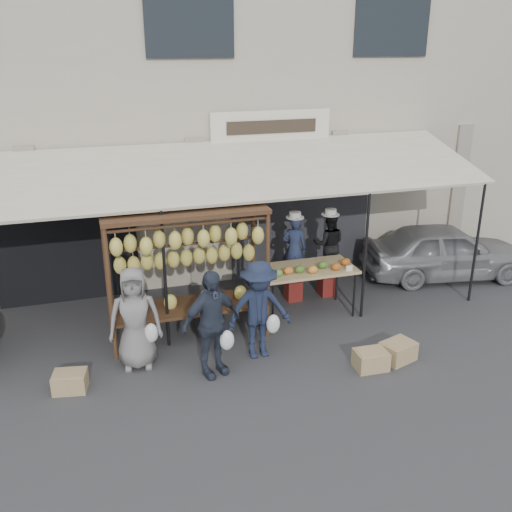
{
  "coord_description": "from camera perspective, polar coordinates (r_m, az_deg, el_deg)",
  "views": [
    {
      "loc": [
        -2.08,
        -7.17,
        4.69
      ],
      "look_at": [
        0.58,
        1.4,
        1.3
      ],
      "focal_mm": 40.0,
      "sensor_mm": 36.0,
      "label": 1
    }
  ],
  "objects": [
    {
      "name": "vendor_right",
      "position": [
        10.98,
        7.31,
        1.17
      ],
      "size": [
        0.73,
        0.65,
        1.25
      ],
      "primitive_type": "imported",
      "rotation": [
        0.0,
        0.0,
        2.79
      ],
      "color": "black",
      "rests_on": "stool_right"
    },
    {
      "name": "banana_rack",
      "position": [
        9.14,
        -6.95,
        0.6
      ],
      "size": [
        2.6,
        0.9,
        2.24
      ],
      "color": "#3A2612",
      "rests_on": "ground_plane"
    },
    {
      "name": "customer_right",
      "position": [
        8.84,
        0.28,
        -5.43
      ],
      "size": [
        1.05,
        0.63,
        1.6
      ],
      "primitive_type": "imported",
      "rotation": [
        0.0,
        0.0,
        0.04
      ],
      "color": "#1A2238",
      "rests_on": "ground_plane"
    },
    {
      "name": "customer_mid",
      "position": [
        8.39,
        -4.51,
        -6.77
      ],
      "size": [
        1.05,
        0.7,
        1.66
      ],
      "primitive_type": "imported",
      "rotation": [
        0.0,
        0.0,
        0.34
      ],
      "color": "#2C3444",
      "rests_on": "ground_plane"
    },
    {
      "name": "crate_near_a",
      "position": [
        8.99,
        11.41,
        -10.14
      ],
      "size": [
        0.5,
        0.39,
        0.29
      ],
      "primitive_type": "cube",
      "rotation": [
        0.0,
        0.0,
        -0.04
      ],
      "color": "tan",
      "rests_on": "ground_plane"
    },
    {
      "name": "ground_plane",
      "position": [
        8.82,
        -0.91,
        -11.44
      ],
      "size": [
        90.0,
        90.0,
        0.0
      ],
      "primitive_type": "plane",
      "color": "#2D2D30"
    },
    {
      "name": "crate_far",
      "position": [
        8.74,
        -18.1,
        -11.84
      ],
      "size": [
        0.52,
        0.43,
        0.28
      ],
      "primitive_type": "cube",
      "rotation": [
        0.0,
        0.0,
        -0.19
      ],
      "color": "tan",
      "rests_on": "ground_plane"
    },
    {
      "name": "customer_left",
      "position": [
        8.76,
        -12.01,
        -6.1
      ],
      "size": [
        0.84,
        0.6,
        1.61
      ],
      "primitive_type": "imported",
      "rotation": [
        0.0,
        0.0,
        -0.11
      ],
      "color": "slate",
      "rests_on": "ground_plane"
    },
    {
      "name": "awning",
      "position": [
        9.91,
        -4.71,
        8.29
      ],
      "size": [
        10.0,
        2.35,
        2.92
      ],
      "color": "beige",
      "rests_on": "ground_plane"
    },
    {
      "name": "produce_table",
      "position": [
        10.19,
        5.26,
        -1.4
      ],
      "size": [
        1.7,
        0.9,
        1.04
      ],
      "color": "tan",
      "rests_on": "ground_plane"
    },
    {
      "name": "stool_right",
      "position": [
        11.29,
        7.12,
        -2.83
      ],
      "size": [
        0.32,
        0.32,
        0.43
      ],
      "primitive_type": "cube",
      "rotation": [
        0.0,
        0.0,
        0.05
      ],
      "color": "maroon",
      "rests_on": "ground_plane"
    },
    {
      "name": "sedan",
      "position": [
        12.56,
        18.37,
        0.51
      ],
      "size": [
        3.59,
        1.92,
        1.16
      ],
      "primitive_type": "imported",
      "rotation": [
        0.0,
        0.0,
        1.4
      ],
      "color": "gray",
      "rests_on": "ground_plane"
    },
    {
      "name": "vendor_left",
      "position": [
        10.7,
        3.84,
        0.73
      ],
      "size": [
        0.54,
        0.43,
        1.28
      ],
      "primitive_type": "imported",
      "rotation": [
        0.0,
        0.0,
        2.85
      ],
      "color": "#212B49",
      "rests_on": "stool_left"
    },
    {
      "name": "shophouse",
      "position": [
        13.86,
        -8.91,
        16.15
      ],
      "size": [
        24.0,
        6.15,
        7.3
      ],
      "color": "#B2A891",
      "rests_on": "ground_plane"
    },
    {
      "name": "crate_near_b",
      "position": [
        9.29,
        14.01,
        -9.23
      ],
      "size": [
        0.6,
        0.52,
        0.3
      ],
      "primitive_type": "cube",
      "rotation": [
        0.0,
        0.0,
        0.31
      ],
      "color": "tan",
      "rests_on": "ground_plane"
    },
    {
      "name": "stool_left",
      "position": [
        11.02,
        3.74,
        -3.39
      ],
      "size": [
        0.35,
        0.35,
        0.4
      ],
      "primitive_type": "cube",
      "rotation": [
        0.0,
        0.0,
        -0.26
      ],
      "color": "maroon",
      "rests_on": "ground_plane"
    }
  ]
}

